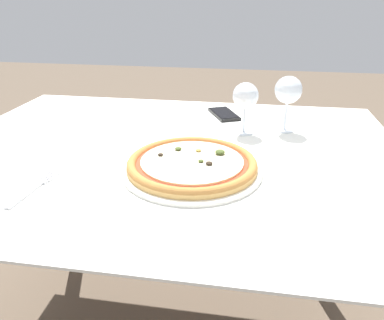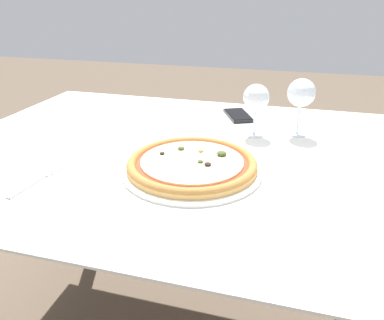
{
  "view_description": "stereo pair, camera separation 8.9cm",
  "coord_description": "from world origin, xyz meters",
  "px_view_note": "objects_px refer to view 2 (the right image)",
  "views": [
    {
      "loc": [
        0.22,
        -0.92,
        1.13
      ],
      "look_at": [
        0.09,
        -0.12,
        0.76
      ],
      "focal_mm": 35.0,
      "sensor_mm": 36.0,
      "label": 1
    },
    {
      "loc": [
        0.3,
        -0.9,
        1.13
      ],
      "look_at": [
        0.09,
        -0.12,
        0.76
      ],
      "focal_mm": 35.0,
      "sensor_mm": 36.0,
      "label": 2
    }
  ],
  "objects_px": {
    "dining_table": "(174,177)",
    "pizza_plate": "(192,165)",
    "wine_glass_far_right": "(301,94)",
    "wine_glass_far_left": "(256,99)",
    "cell_phone": "(238,115)",
    "fork": "(38,180)"
  },
  "relations": [
    {
      "from": "wine_glass_far_right",
      "to": "wine_glass_far_left",
      "type": "bearing_deg",
      "value": -161.63
    },
    {
      "from": "wine_glass_far_left",
      "to": "cell_phone",
      "type": "distance_m",
      "value": 0.21
    },
    {
      "from": "wine_glass_far_left",
      "to": "cell_phone",
      "type": "xyz_separation_m",
      "value": [
        -0.07,
        0.16,
        -0.11
      ]
    },
    {
      "from": "wine_glass_far_left",
      "to": "dining_table",
      "type": "bearing_deg",
      "value": -139.73
    },
    {
      "from": "pizza_plate",
      "to": "fork",
      "type": "bearing_deg",
      "value": -156.8
    },
    {
      "from": "fork",
      "to": "cell_phone",
      "type": "distance_m",
      "value": 0.7
    },
    {
      "from": "pizza_plate",
      "to": "wine_glass_far_right",
      "type": "height_order",
      "value": "wine_glass_far_right"
    },
    {
      "from": "wine_glass_far_left",
      "to": "cell_phone",
      "type": "relative_size",
      "value": 0.96
    },
    {
      "from": "pizza_plate",
      "to": "fork",
      "type": "distance_m",
      "value": 0.36
    },
    {
      "from": "pizza_plate",
      "to": "fork",
      "type": "relative_size",
      "value": 1.97
    },
    {
      "from": "dining_table",
      "to": "pizza_plate",
      "type": "height_order",
      "value": "pizza_plate"
    },
    {
      "from": "fork",
      "to": "wine_glass_far_left",
      "type": "bearing_deg",
      "value": 44.33
    },
    {
      "from": "wine_glass_far_left",
      "to": "wine_glass_far_right",
      "type": "xyz_separation_m",
      "value": [
        0.12,
        0.04,
        0.01
      ]
    },
    {
      "from": "pizza_plate",
      "to": "cell_phone",
      "type": "relative_size",
      "value": 2.09
    },
    {
      "from": "pizza_plate",
      "to": "wine_glass_far_left",
      "type": "distance_m",
      "value": 0.32
    },
    {
      "from": "dining_table",
      "to": "fork",
      "type": "distance_m",
      "value": 0.37
    },
    {
      "from": "pizza_plate",
      "to": "wine_glass_far_left",
      "type": "relative_size",
      "value": 2.18
    },
    {
      "from": "dining_table",
      "to": "wine_glass_far_right",
      "type": "relative_size",
      "value": 7.58
    },
    {
      "from": "pizza_plate",
      "to": "wine_glass_far_left",
      "type": "height_order",
      "value": "wine_glass_far_left"
    },
    {
      "from": "pizza_plate",
      "to": "dining_table",
      "type": "bearing_deg",
      "value": 126.04
    },
    {
      "from": "wine_glass_far_left",
      "to": "cell_phone",
      "type": "height_order",
      "value": "wine_glass_far_left"
    },
    {
      "from": "dining_table",
      "to": "cell_phone",
      "type": "distance_m",
      "value": 0.37
    }
  ]
}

